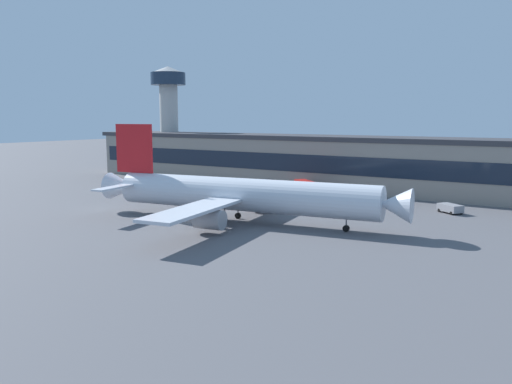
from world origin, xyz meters
TOP-DOWN VIEW (x-y plane):
  - ground_plane at (0.00, 0.00)m, footprint 600.00×600.00m
  - terminal_building at (0.00, 54.70)m, footprint 155.38×16.93m
  - airliner at (7.82, 4.17)m, footprint 58.85×50.33m
  - control_tower at (-58.48, 58.04)m, footprint 11.33×11.33m
  - belt_loader at (-36.04, 35.22)m, footprint 4.36×6.67m
  - follow_me_car at (-47.27, 32.62)m, footprint 4.44×2.08m
  - stair_truck at (-7.20, 34.99)m, footprint 4.52×6.46m
  - pushback_tractor at (37.40, 33.93)m, footprint 5.42×4.88m
  - fuel_truck at (2.19, 40.11)m, footprint 8.24×7.53m
  - baggage_tug at (14.54, 33.65)m, footprint 2.62×3.89m

SIDE VIEW (x-z plane):
  - ground_plane at x=0.00m, z-range 0.00..0.00m
  - pushback_tractor at x=37.40m, z-range 0.17..1.92m
  - baggage_tug at x=14.54m, z-range 0.16..2.01m
  - follow_me_car at x=-47.27m, z-range 0.17..2.02m
  - belt_loader at x=-36.04m, z-range 0.18..2.13m
  - fuel_truck at x=2.19m, z-range 0.21..3.56m
  - stair_truck at x=-7.20m, z-range 0.20..3.75m
  - airliner at x=7.82m, z-range -3.68..13.66m
  - terminal_building at x=0.00m, z-range 0.02..13.82m
  - control_tower at x=-58.48m, z-range 4.16..39.28m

